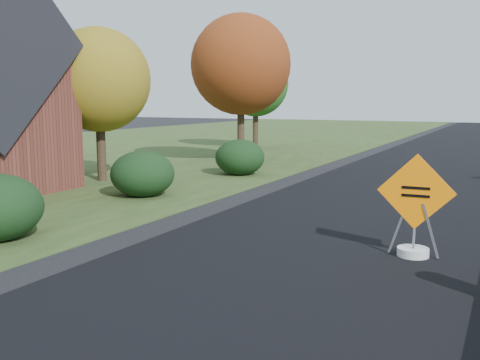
% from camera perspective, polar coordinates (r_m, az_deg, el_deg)
% --- Properties ---
extents(grass_verge_near, '(30.00, 120.00, 0.03)m').
position_cam_1_polar(grass_verge_near, '(33.49, -16.94, 2.78)').
color(grass_verge_near, '#2F421C').
rests_on(grass_verge_near, ground).
extents(milled_overlay, '(7.20, 120.00, 0.01)m').
position_cam_1_polar(milled_overlay, '(24.40, 18.38, 0.70)').
color(milled_overlay, black).
rests_on(milled_overlay, ground).
extents(hedge_mid, '(2.09, 2.09, 1.52)m').
position_cam_1_polar(hedge_mid, '(17.73, -10.35, 0.68)').
color(hedge_mid, black).
rests_on(hedge_mid, ground).
extents(hedge_north, '(2.09, 2.09, 1.52)m').
position_cam_1_polar(hedge_north, '(22.52, -0.01, 2.45)').
color(hedge_north, black).
rests_on(hedge_north, ground).
extents(tree_near_yellow, '(3.96, 3.96, 5.88)m').
position_cam_1_polar(tree_near_yellow, '(21.37, -14.85, 10.24)').
color(tree_near_yellow, '#473523').
rests_on(tree_near_yellow, ground).
extents(tree_near_red, '(4.95, 4.95, 7.35)m').
position_cam_1_polar(tree_near_red, '(26.92, 0.09, 12.18)').
color(tree_near_red, '#473523').
rests_on(tree_near_red, ground).
extents(tree_near_back, '(4.29, 4.29, 6.37)m').
position_cam_1_polar(tree_near_back, '(35.39, 1.68, 10.23)').
color(tree_near_back, '#473523').
rests_on(tree_near_back, ground).
extents(caution_sign, '(1.51, 0.63, 2.09)m').
position_cam_1_polar(caution_sign, '(11.31, 18.07, -5.19)').
color(caution_sign, white).
rests_on(caution_sign, ground).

